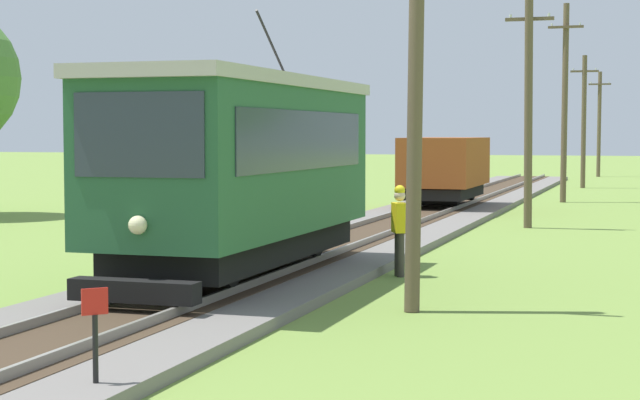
% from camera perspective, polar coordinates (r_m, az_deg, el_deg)
% --- Properties ---
extents(red_tram, '(2.60, 8.54, 4.79)m').
position_cam_1_polar(red_tram, '(19.34, -4.26, 1.83)').
color(red_tram, '#235633').
rests_on(red_tram, rail_right).
extents(freight_car, '(2.40, 5.20, 2.31)m').
position_cam_1_polar(freight_car, '(38.05, 6.73, 1.73)').
color(freight_car, '#93471E').
rests_on(freight_car, rail_right).
extents(utility_pole_near_tram, '(1.40, 0.58, 7.22)m').
position_cam_1_polar(utility_pole_near_tram, '(16.68, 5.15, 6.75)').
color(utility_pole_near_tram, brown).
rests_on(utility_pole_near_tram, ground).
extents(utility_pole_mid, '(1.40, 0.60, 6.93)m').
position_cam_1_polar(utility_pole_mid, '(31.57, 11.13, 4.94)').
color(utility_pole_mid, brown).
rests_on(utility_pole_mid, ground).
extents(utility_pole_far, '(1.40, 0.62, 8.01)m').
position_cam_1_polar(utility_pole_far, '(43.99, 13.01, 5.23)').
color(utility_pole_far, brown).
rests_on(utility_pole_far, ground).
extents(utility_pole_distant, '(1.40, 0.35, 6.72)m').
position_cam_1_polar(utility_pole_distant, '(55.57, 13.98, 4.20)').
color(utility_pole_distant, brown).
rests_on(utility_pole_distant, ground).
extents(utility_pole_horizon, '(1.40, 0.58, 6.71)m').
position_cam_1_polar(utility_pole_horizon, '(70.25, 14.77, 4.04)').
color(utility_pole_horizon, brown).
rests_on(utility_pole_horizon, ground).
extents(trackside_signal_marker, '(0.21, 0.21, 1.18)m').
position_cam_1_polar(trackside_signal_marker, '(11.40, -11.98, -7.20)').
color(trackside_signal_marker, black).
rests_on(trackside_signal_marker, ground).
extents(gravel_pile, '(2.78, 2.78, 1.00)m').
position_cam_1_polar(gravel_pile, '(42.48, 0.28, 0.53)').
color(gravel_pile, gray).
rests_on(gravel_pile, ground).
extents(second_worker, '(0.39, 0.45, 1.78)m').
position_cam_1_polar(second_worker, '(20.67, 4.30, -1.41)').
color(second_worker, '#38332D').
rests_on(second_worker, ground).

